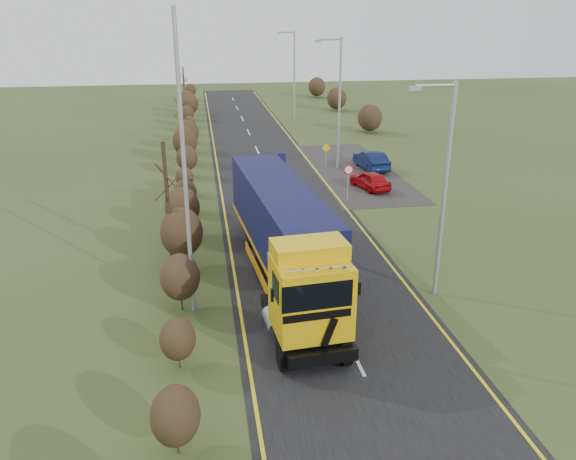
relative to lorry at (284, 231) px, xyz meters
The scene contains 14 objects.
ground 3.53m from the lorry, 54.15° to the right, with size 160.00×160.00×0.00m, color #37461E.
road 8.36m from the lorry, 78.96° to the left, with size 8.00×120.00×0.02m, color black.
layby 19.74m from the lorry, 65.79° to the left, with size 6.00×18.00×0.02m, color #2B2826.
lane_markings 8.07m from the lorry, 78.53° to the left, with size 7.52×116.00×0.01m.
hedgerow 7.33m from the lorry, 127.71° to the left, with size 2.24×102.04×6.05m.
lorry is the anchor object (origin of this frame).
car_red_hatchback 15.31m from the lorry, 58.66° to the left, with size 1.45×3.60×1.23m, color #AB080D.
car_blue_sedan 20.40m from the lorry, 62.15° to the left, with size 1.49×4.28×1.41m, color #0A163B.
streetlight_near 6.94m from the lorry, 21.39° to the right, with size 1.88×0.18×8.84m.
streetlight_mid 20.22m from the lorry, 69.75° to the left, with size 2.04×0.19×9.64m.
streetlight_far 41.36m from the lorry, 79.93° to the left, with size 2.02×0.19×9.53m.
left_pole 5.66m from the lorry, 151.53° to the right, with size 0.16×0.16×11.43m, color #9FA2A5.
speed_sign 12.18m from the lorry, 61.85° to the left, with size 0.65×0.10×2.36m.
warning_board 20.37m from the lorry, 72.07° to the left, with size 0.70×0.11×1.84m.
Camera 1 is at (-4.91, -20.38, 11.15)m, focal length 35.00 mm.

